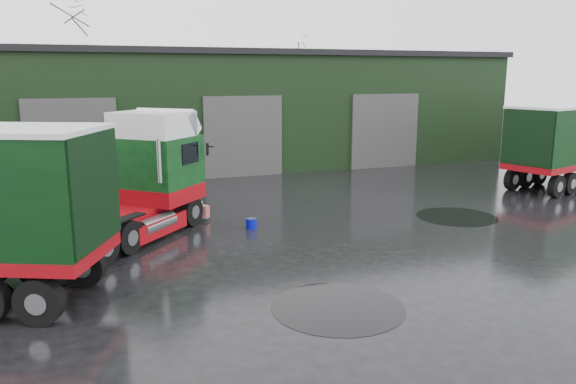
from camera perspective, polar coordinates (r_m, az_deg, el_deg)
The scene contains 9 objects.
ground at distance 14.99m, azimuth 2.86°, elevation -7.78°, with size 100.00×100.00×0.00m, color black.
warehouse at distance 33.88m, azimuth -7.38°, elevation 8.59°, with size 32.40×12.40×6.30m.
hero_tractor at distance 17.77m, azimuth -16.48°, elevation 1.38°, with size 2.66×6.28×3.90m, color #0C3714, non-canonical shape.
wash_bucket at distance 18.72m, azimuth -3.75°, elevation -3.22°, with size 0.36×0.36×0.34m, color #070D9A.
tree_back_a at distance 42.97m, azimuth -21.20°, elevation 10.70°, with size 4.40×4.40×9.50m, color black, non-canonical shape.
tree_back_b at distance 45.72m, azimuth -0.33°, elevation 10.25°, with size 4.40×4.40×7.50m, color black, non-canonical shape.
puddle_0 at distance 12.66m, azimuth 5.09°, elevation -11.58°, with size 2.98×2.98×0.01m, color black.
puddle_1 at distance 21.15m, azimuth 16.75°, elevation -2.41°, with size 2.85×2.85×0.01m, color black.
puddle_2 at distance 16.32m, azimuth -23.91°, elevation -7.15°, with size 3.50×3.50×0.01m, color black.
Camera 1 is at (-5.57, -12.97, 5.03)m, focal length 35.00 mm.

